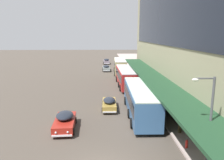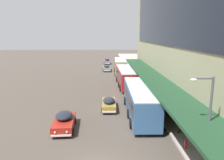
# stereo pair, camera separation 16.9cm
# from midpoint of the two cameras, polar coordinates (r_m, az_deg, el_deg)

# --- Properties ---
(transit_bus_kerbside_front) EXTENTS (2.99, 9.87, 3.33)m
(transit_bus_kerbside_front) POSITION_cam_midpoint_polar(r_m,az_deg,el_deg) (50.66, 2.33, 3.80)
(transit_bus_kerbside_front) COLOR tan
(transit_bus_kerbside_front) RESTS_ON ground
(transit_bus_kerbside_rear) EXTENTS (2.94, 11.45, 3.25)m
(transit_bus_kerbside_rear) POSITION_cam_midpoint_polar(r_m,az_deg,el_deg) (24.57, 7.41, -4.98)
(transit_bus_kerbside_rear) COLOR #386394
(transit_bus_kerbside_rear) RESTS_ON ground
(transit_bus_kerbside_far) EXTENTS (3.02, 11.21, 3.12)m
(transit_bus_kerbside_far) POSITION_cam_midpoint_polar(r_m,az_deg,el_deg) (38.25, 3.77, 1.02)
(transit_bus_kerbside_far) COLOR #B02423
(transit_bus_kerbside_far) RESTS_ON ground
(sedan_oncoming_rear) EXTENTS (1.79, 4.37, 1.47)m
(sedan_oncoming_rear) POSITION_cam_midpoint_polar(r_m,az_deg,el_deg) (26.60, -0.63, -6.13)
(sedan_oncoming_rear) COLOR olive
(sedan_oncoming_rear) RESTS_ON ground
(sedan_lead_near) EXTENTS (2.03, 4.45, 1.67)m
(sedan_lead_near) POSITION_cam_midpoint_polar(r_m,az_deg,el_deg) (68.01, -1.24, 4.91)
(sedan_lead_near) COLOR gray
(sedan_lead_near) RESTS_ON ground
(sedan_oncoming_front) EXTENTS (2.16, 4.53, 1.65)m
(sedan_oncoming_front) POSITION_cam_midpoint_polar(r_m,az_deg,el_deg) (21.70, -12.17, -10.43)
(sedan_oncoming_front) COLOR #A42319
(sedan_oncoming_front) RESTS_ON ground
(sedan_second_near) EXTENTS (1.97, 4.90, 1.46)m
(sedan_second_near) POSITION_cam_midpoint_polar(r_m,az_deg,el_deg) (54.89, -1.31, 3.18)
(sedan_second_near) COLOR gray
(sedan_second_near) RESTS_ON ground
(pedestrian_at_kerb) EXTENTS (0.61, 0.33, 1.86)m
(pedestrian_at_kerb) POSITION_cam_midpoint_polar(r_m,az_deg,el_deg) (20.90, 17.35, -10.48)
(pedestrian_at_kerb) COLOR #322B18
(pedestrian_at_kerb) RESTS_ON sidewalk_kerb
(street_lamp) EXTENTS (1.50, 0.28, 6.22)m
(street_lamp) POSITION_cam_midpoint_polar(r_m,az_deg,el_deg) (15.32, 23.81, -8.67)
(street_lamp) COLOR #4C4C51
(street_lamp) RESTS_ON sidewalk_kerb
(fire_hydrant) EXTENTS (0.20, 0.40, 0.70)m
(fire_hydrant) POSITION_cam_midpoint_polar(r_m,az_deg,el_deg) (18.76, 18.94, -15.53)
(fire_hydrant) COLOR red
(fire_hydrant) RESTS_ON sidewalk_kerb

